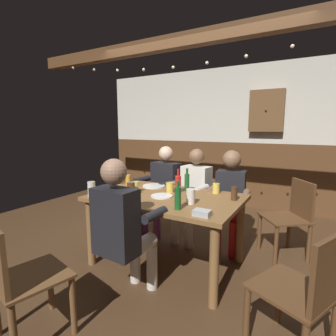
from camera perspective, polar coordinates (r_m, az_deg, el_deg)
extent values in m
plane|color=#4C331E|center=(3.03, -0.40, -20.05)|extent=(6.59, 6.59, 0.00)
cube|color=beige|center=(5.04, 14.65, 13.25)|extent=(5.49, 0.12, 1.36)
cube|color=brown|center=(5.10, 14.08, -1.17)|extent=(5.49, 0.12, 1.19)
cube|color=brown|center=(3.33, 5.23, 26.42)|extent=(4.94, 0.14, 0.16)
cube|color=brown|center=(2.75, -0.45, -6.55)|extent=(1.54, 1.00, 0.04)
cylinder|color=brown|center=(2.97, -16.66, -13.44)|extent=(0.08, 0.08, 0.72)
cylinder|color=brown|center=(2.27, 10.09, -20.56)|extent=(0.08, 0.08, 0.72)
cylinder|color=brown|center=(3.56, -6.80, -9.31)|extent=(0.08, 0.08, 0.72)
cylinder|color=brown|center=(3.00, 15.61, -13.17)|extent=(0.08, 0.08, 0.72)
cube|color=black|center=(3.65, -0.46, -2.88)|extent=(0.44, 0.28, 0.52)
sphere|color=beige|center=(3.59, -0.47, 3.23)|extent=(0.20, 0.20, 0.20)
cylinder|color=#6B2D66|center=(3.54, -0.48, -7.29)|extent=(0.20, 0.39, 0.13)
cylinder|color=#6B2D66|center=(3.68, -3.16, -6.64)|extent=(0.20, 0.39, 0.13)
cylinder|color=#6B2D66|center=(3.49, -2.49, -12.17)|extent=(0.10, 0.10, 0.42)
cylinder|color=#6B2D66|center=(3.64, -5.16, -11.30)|extent=(0.10, 0.10, 0.42)
cylinder|color=black|center=(3.31, -0.11, -3.64)|extent=(0.13, 0.29, 0.08)
cylinder|color=black|center=(3.63, -5.79, -2.56)|extent=(0.13, 0.29, 0.08)
cube|color=silver|center=(3.45, 6.22, -3.78)|extent=(0.39, 0.26, 0.51)
sphere|color=brown|center=(3.38, 6.33, 2.55)|extent=(0.20, 0.20, 0.20)
cylinder|color=silver|center=(3.34, 6.43, -8.34)|extent=(0.17, 0.41, 0.13)
cylinder|color=silver|center=(3.44, 3.50, -7.79)|extent=(0.17, 0.41, 0.13)
cylinder|color=silver|center=(3.27, 4.59, -13.70)|extent=(0.10, 0.10, 0.42)
cylinder|color=silver|center=(3.37, 1.62, -12.96)|extent=(0.10, 0.10, 0.42)
cylinder|color=silver|center=(3.13, 7.33, -4.64)|extent=(0.11, 0.29, 0.08)
cylinder|color=brown|center=(3.35, 0.95, -3.67)|extent=(0.11, 0.29, 0.08)
cube|color=black|center=(3.30, 13.63, -4.76)|extent=(0.37, 0.28, 0.48)
sphere|color=brown|center=(3.23, 13.88, 1.85)|extent=(0.22, 0.22, 0.22)
cylinder|color=#AD1919|center=(3.22, 14.82, -9.29)|extent=(0.18, 0.41, 0.13)
cylinder|color=#AD1919|center=(3.24, 11.46, -9.03)|extent=(0.18, 0.41, 0.13)
cylinder|color=#AD1919|center=(3.13, 14.17, -15.08)|extent=(0.10, 0.10, 0.42)
cylinder|color=#AD1919|center=(3.15, 10.65, -14.76)|extent=(0.10, 0.10, 0.42)
cylinder|color=brown|center=(3.03, 16.77, -5.68)|extent=(0.12, 0.29, 0.08)
cylinder|color=brown|center=(3.08, 9.24, -5.15)|extent=(0.12, 0.29, 0.08)
cube|color=black|center=(2.13, -11.48, -11.57)|extent=(0.37, 0.22, 0.54)
sphere|color=#9E755B|center=(2.03, -11.84, -0.82)|extent=(0.20, 0.20, 0.20)
cylinder|color=silver|center=(2.39, -10.51, -15.74)|extent=(0.15, 0.40, 0.13)
cylinder|color=silver|center=(2.27, -6.69, -17.02)|extent=(0.15, 0.40, 0.13)
cylinder|color=silver|center=(2.64, -7.23, -19.62)|extent=(0.10, 0.10, 0.42)
cylinder|color=silver|center=(2.54, -3.55, -20.88)|extent=(0.10, 0.10, 0.42)
cylinder|color=#9E755B|center=(2.42, -11.12, -8.32)|extent=(0.09, 0.28, 0.08)
cylinder|color=black|center=(2.17, -2.94, -10.25)|extent=(0.09, 0.28, 0.08)
cube|color=brown|center=(3.27, 24.22, -10.06)|extent=(0.62, 0.62, 0.02)
cube|color=brown|center=(3.31, 27.45, -6.06)|extent=(0.26, 0.34, 0.42)
cylinder|color=brown|center=(3.11, 22.67, -15.52)|extent=(0.04, 0.04, 0.44)
cylinder|color=brown|center=(3.41, 19.48, -13.07)|extent=(0.04, 0.04, 0.44)
cylinder|color=brown|center=(3.30, 28.62, -14.46)|extent=(0.04, 0.04, 0.44)
cylinder|color=brown|center=(3.59, 25.06, -12.30)|extent=(0.04, 0.04, 0.44)
cube|color=brown|center=(1.98, 25.63, -23.01)|extent=(0.58, 0.58, 0.02)
cube|color=brown|center=(1.81, 31.97, -18.85)|extent=(0.19, 0.37, 0.42)
cylinder|color=brown|center=(2.06, 16.91, -28.88)|extent=(0.04, 0.04, 0.44)
cylinder|color=brown|center=(2.32, 23.24, -24.42)|extent=(0.04, 0.04, 0.44)
cylinder|color=brown|center=(2.20, 32.77, -27.39)|extent=(0.04, 0.04, 0.44)
cube|color=brown|center=(2.16, -27.76, -20.37)|extent=(0.53, 0.53, 0.02)
cylinder|color=brown|center=(2.49, -24.48, -22.15)|extent=(0.04, 0.04, 0.44)
cylinder|color=brown|center=(2.19, -20.16, -26.52)|extent=(0.04, 0.04, 0.44)
cube|color=#B2B7BC|center=(2.16, 7.52, -9.79)|extent=(0.14, 0.10, 0.05)
cylinder|color=white|center=(3.16, -3.14, -3.98)|extent=(0.27, 0.27, 0.01)
cylinder|color=white|center=(2.71, -1.36, -6.18)|extent=(0.23, 0.23, 0.01)
cylinder|color=#195923|center=(2.93, 4.19, -3.23)|extent=(0.05, 0.05, 0.20)
cylinder|color=#195923|center=(2.90, 4.22, -0.72)|extent=(0.03, 0.03, 0.06)
cylinder|color=#195923|center=(2.28, 2.17, -6.66)|extent=(0.06, 0.06, 0.20)
cylinder|color=#195923|center=(2.25, 2.19, -3.50)|extent=(0.02, 0.02, 0.05)
cylinder|color=red|center=(2.87, 2.23, -3.59)|extent=(0.07, 0.07, 0.18)
cylinder|color=red|center=(2.84, 2.24, -1.02)|extent=(0.02, 0.02, 0.08)
cylinder|color=white|center=(2.47, 5.00, -6.24)|extent=(0.08, 0.08, 0.14)
cylinder|color=white|center=(2.82, -16.50, -4.48)|extent=(0.08, 0.08, 0.16)
cylinder|color=#4C2D19|center=(2.77, -8.14, -4.58)|extent=(0.08, 0.08, 0.14)
cylinder|color=#4C2D19|center=(2.65, 14.38, -5.47)|extent=(0.06, 0.06, 0.13)
cylinder|color=gold|center=(3.28, -8.80, -2.61)|extent=(0.06, 0.06, 0.13)
cylinder|color=gold|center=(2.60, -11.08, -5.42)|extent=(0.08, 0.08, 0.16)
cylinder|color=#E5C64C|center=(2.89, 0.43, -4.25)|extent=(0.08, 0.08, 0.11)
cylinder|color=#E5C64C|center=(2.90, -7.06, -4.17)|extent=(0.07, 0.07, 0.12)
cylinder|color=#E5C64C|center=(2.89, 10.55, -4.42)|extent=(0.08, 0.08, 0.11)
cube|color=brown|center=(4.79, 20.88, 11.69)|extent=(0.56, 0.12, 0.70)
sphere|color=black|center=(4.71, 20.73, 11.75)|extent=(0.03, 0.03, 0.03)
sphere|color=#F9EAB2|center=(4.40, -20.16, 20.00)|extent=(0.04, 0.04, 0.04)
sphere|color=#F9EAB2|center=(4.08, -15.96, 20.10)|extent=(0.04, 0.04, 0.04)
sphere|color=#F9EAB2|center=(3.79, -11.07, 20.36)|extent=(0.04, 0.04, 0.04)
sphere|color=#F9EAB2|center=(3.52, -5.40, 20.76)|extent=(0.04, 0.04, 0.04)
sphere|color=#F9EAB2|center=(3.30, 1.14, 21.29)|extent=(0.04, 0.04, 0.04)
sphere|color=#F9EAB2|center=(3.12, 8.59, 21.90)|extent=(0.04, 0.04, 0.04)
sphere|color=#F9EAB2|center=(3.00, 16.85, 22.50)|extent=(0.04, 0.04, 0.04)
sphere|color=#F9EAB2|center=(2.94, 25.72, 23.01)|extent=(0.04, 0.04, 0.04)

